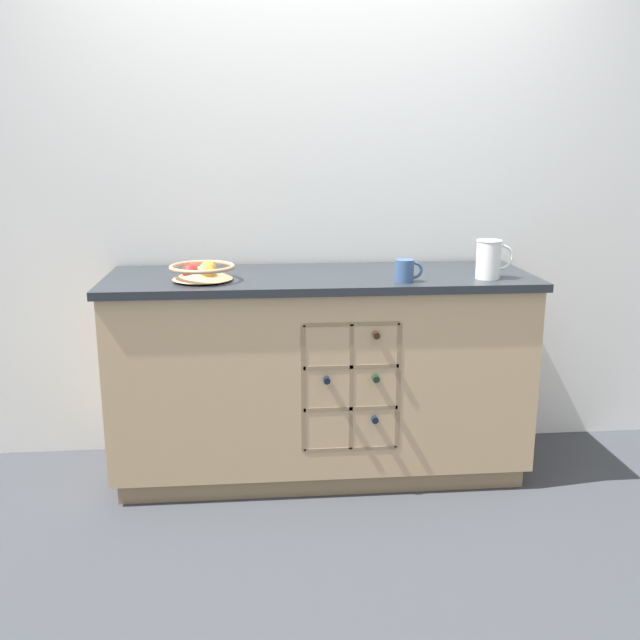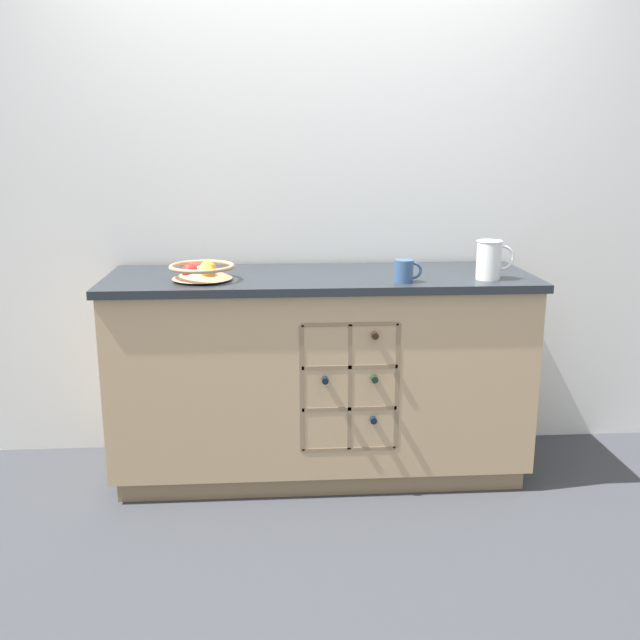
# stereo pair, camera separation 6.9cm
# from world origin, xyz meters

# --- Properties ---
(ground_plane) EXTENTS (14.00, 14.00, 0.00)m
(ground_plane) POSITION_xyz_m (0.00, 0.00, 0.00)
(ground_plane) COLOR #383A3F
(back_wall) EXTENTS (4.40, 0.06, 2.55)m
(back_wall) POSITION_xyz_m (0.00, 0.36, 1.27)
(back_wall) COLOR white
(back_wall) RESTS_ON ground_plane
(kitchen_island) EXTENTS (1.89, 0.64, 0.94)m
(kitchen_island) POSITION_xyz_m (0.00, -0.00, 0.48)
(kitchen_island) COLOR #8B7354
(kitchen_island) RESTS_ON ground_plane
(fruit_bowl) EXTENTS (0.28, 0.28, 0.08)m
(fruit_bowl) POSITION_xyz_m (-0.51, -0.10, 0.98)
(fruit_bowl) COLOR tan
(fruit_bowl) RESTS_ON kitchen_island
(white_pitcher) EXTENTS (0.16, 0.11, 0.17)m
(white_pitcher) POSITION_xyz_m (0.71, -0.15, 1.03)
(white_pitcher) COLOR white
(white_pitcher) RESTS_ON kitchen_island
(ceramic_mug) EXTENTS (0.12, 0.08, 0.09)m
(ceramic_mug) POSITION_xyz_m (0.34, -0.20, 0.99)
(ceramic_mug) COLOR #385684
(ceramic_mug) RESTS_ON kitchen_island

